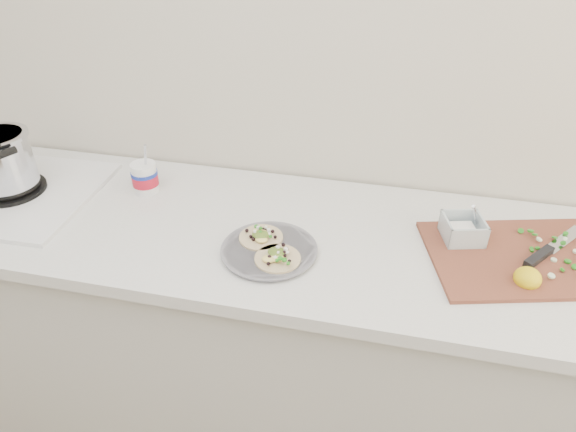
% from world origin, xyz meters
% --- Properties ---
extents(counter, '(2.44, 0.66, 0.90)m').
position_xyz_m(counter, '(0.00, 1.43, 0.45)').
color(counter, beige).
rests_on(counter, ground).
extents(stove, '(0.54, 0.50, 0.25)m').
position_xyz_m(stove, '(-0.68, 1.41, 0.98)').
color(stove, silver).
rests_on(stove, counter).
extents(taco_plate, '(0.27, 0.27, 0.04)m').
position_xyz_m(taco_plate, '(0.20, 1.30, 0.92)').
color(taco_plate, slate).
rests_on(taco_plate, counter).
extents(tub, '(0.08, 0.08, 0.19)m').
position_xyz_m(tub, '(-0.27, 1.53, 0.96)').
color(tub, white).
rests_on(tub, counter).
extents(cutboard, '(0.55, 0.45, 0.08)m').
position_xyz_m(cutboard, '(0.86, 1.44, 0.92)').
color(cutboard, brown).
rests_on(cutboard, counter).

